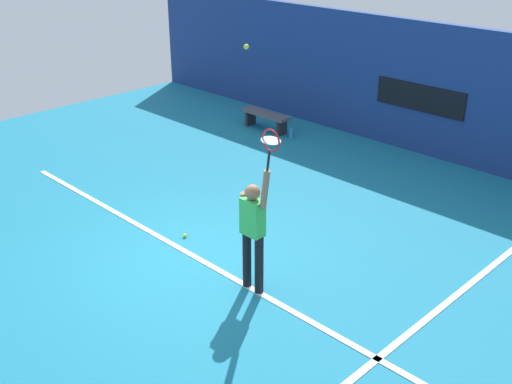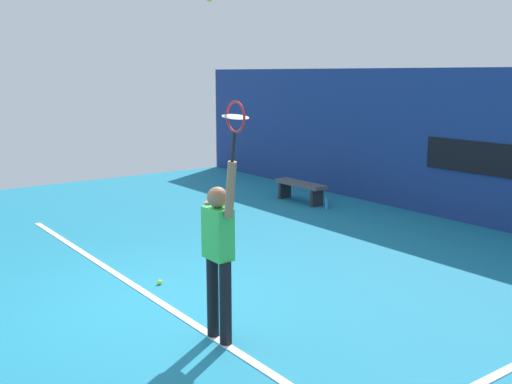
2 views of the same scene
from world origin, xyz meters
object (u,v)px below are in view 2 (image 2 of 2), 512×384
tennis_racket (235,120)px  water_bottle (327,203)px  court_bench (300,187)px  spare_ball (160,282)px  tennis_player (219,250)px

tennis_racket → water_bottle: (-4.38, 5.35, -2.27)m
tennis_racket → court_bench: (-5.24, 5.35, -2.05)m
court_bench → water_bottle: size_ratio=5.83×
court_bench → spare_ball: court_bench is taller
court_bench → water_bottle: (0.86, -0.00, -0.22)m
tennis_player → tennis_racket: (0.33, -0.00, 1.38)m
tennis_racket → court_bench: size_ratio=0.44×
tennis_player → water_bottle: size_ratio=8.29×
tennis_racket → spare_ball: bearing=172.6°
tennis_player → court_bench: 7.29m
tennis_racket → court_bench: tennis_racket is taller
court_bench → spare_ball: 5.86m
water_bottle → spare_ball: water_bottle is taller
tennis_player → water_bottle: 6.76m
water_bottle → tennis_racket: bearing=-50.7°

